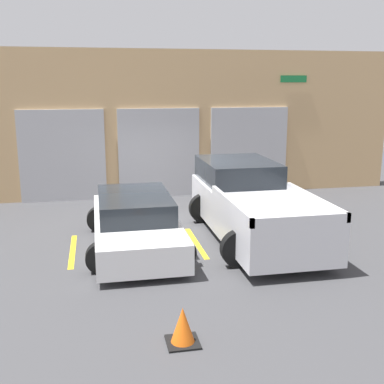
% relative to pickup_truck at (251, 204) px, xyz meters
% --- Properties ---
extents(ground_plane, '(28.00, 28.00, 0.00)m').
position_rel_pickup_truck_xyz_m(ground_plane, '(-1.40, 1.57, -0.79)').
color(ground_plane, '#3D3D3F').
extents(shophouse_building, '(15.56, 0.68, 4.65)m').
position_rel_pickup_truck_xyz_m(shophouse_building, '(-1.41, 4.86, 1.50)').
color(shophouse_building, tan).
rests_on(shophouse_building, ground).
extents(pickup_truck, '(2.48, 5.22, 1.67)m').
position_rel_pickup_truck_xyz_m(pickup_truck, '(0.00, 0.00, 0.00)').
color(pickup_truck, silver).
rests_on(pickup_truck, ground).
extents(sedan_white, '(2.19, 4.44, 1.20)m').
position_rel_pickup_truck_xyz_m(sedan_white, '(-2.80, -0.24, -0.23)').
color(sedan_white, white).
rests_on(sedan_white, ground).
extents(parking_stripe_far_left, '(0.12, 2.20, 0.01)m').
position_rel_pickup_truck_xyz_m(parking_stripe_far_left, '(-4.19, -0.27, -0.79)').
color(parking_stripe_far_left, gold).
rests_on(parking_stripe_far_left, ground).
extents(parking_stripe_left, '(0.12, 2.20, 0.01)m').
position_rel_pickup_truck_xyz_m(parking_stripe_left, '(-1.40, -0.27, -0.79)').
color(parking_stripe_left, gold).
rests_on(parking_stripe_left, ground).
extents(parking_stripe_centre, '(0.12, 2.20, 0.01)m').
position_rel_pickup_truck_xyz_m(parking_stripe_centre, '(1.40, -0.27, -0.79)').
color(parking_stripe_centre, gold).
rests_on(parking_stripe_centre, ground).
extents(traffic_cone, '(0.47, 0.47, 0.55)m').
position_rel_pickup_truck_xyz_m(traffic_cone, '(-2.50, -4.53, -0.54)').
color(traffic_cone, black).
rests_on(traffic_cone, ground).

